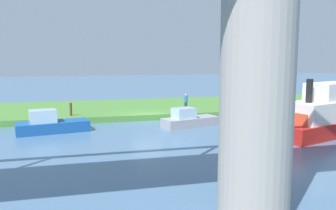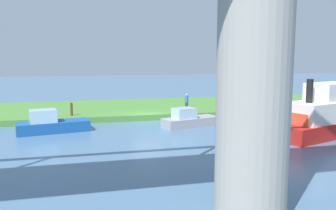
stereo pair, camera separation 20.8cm
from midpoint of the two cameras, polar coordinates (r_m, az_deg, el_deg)
ground_plane at (r=30.03m, az=-2.99°, el=-2.58°), size 160.00×160.00×0.00m
grassy_bank at (r=35.82m, az=-4.83°, el=-0.53°), size 80.00×12.00×0.50m
bridge_pylon at (r=11.68m, az=14.28°, el=4.61°), size 2.40×2.40×9.51m
person_on_bank at (r=34.10m, az=3.21°, el=0.69°), size 0.46×0.46×1.39m
mooring_post at (r=30.58m, az=-15.23°, el=-0.67°), size 0.20×0.20×1.09m
houseboat_blue at (r=26.45m, az=24.33°, el=-1.42°), size 8.20×5.00×3.98m
motorboat_red at (r=27.50m, az=3.65°, el=-2.40°), size 4.75×2.70×1.50m
skiff_small at (r=26.67m, az=-18.30°, el=-2.96°), size 5.27×2.70×1.67m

